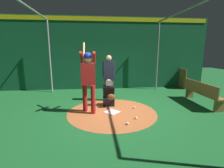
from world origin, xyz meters
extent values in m
plane|color=#195B28|center=(0.00, 0.00, 0.00)|extent=(26.94, 26.94, 0.00)
cylinder|color=#B76033|center=(0.00, 0.00, 0.00)|extent=(2.91, 2.91, 0.01)
cube|color=white|center=(0.00, 0.00, 0.01)|extent=(0.59, 0.59, 0.01)
cylinder|color=maroon|center=(0.03, -0.61, 0.46)|extent=(0.15, 0.15, 0.92)
cylinder|color=maroon|center=(-0.21, -0.88, 0.46)|extent=(0.15, 0.15, 0.92)
cube|color=#B21E1E|center=(-0.09, -0.74, 1.27)|extent=(0.22, 0.44, 0.69)
cylinder|color=#B21E1E|center=(-0.19, -0.55, 1.77)|extent=(0.55, 0.09, 0.43)
cylinder|color=#B21E1E|center=(-0.19, -0.94, 1.77)|extent=(0.55, 0.09, 0.43)
sphere|color=beige|center=(-0.09, -0.74, 1.75)|extent=(0.24, 0.24, 0.24)
sphere|color=navy|center=(-0.09, -0.74, 1.81)|extent=(0.27, 0.27, 0.27)
cylinder|color=tan|center=(-0.31, -0.88, 1.89)|extent=(0.54, 0.06, 0.73)
cube|color=black|center=(-0.74, -0.05, 0.15)|extent=(0.40, 0.40, 0.30)
cube|color=black|center=(-0.70, -0.05, 0.53)|extent=(0.31, 0.40, 0.49)
sphere|color=beige|center=(-0.68, -0.05, 0.87)|extent=(0.23, 0.23, 0.23)
cube|color=gray|center=(-0.57, -0.05, 0.87)|extent=(0.03, 0.20, 0.20)
ellipsoid|color=brown|center=(-0.42, 0.01, 0.40)|extent=(0.12, 0.28, 0.22)
cylinder|color=#4C4C51|center=(-1.32, 0.11, 0.44)|extent=(0.15, 0.15, 0.88)
cylinder|color=#4C4C51|center=(-1.32, -0.09, 0.44)|extent=(0.15, 0.15, 0.88)
cube|color=#1E2338|center=(-1.32, 0.01, 1.23)|extent=(0.22, 0.42, 0.70)
cylinder|color=#1E2338|center=(-1.32, 0.21, 1.29)|extent=(0.09, 0.09, 0.59)
cylinder|color=#1E2338|center=(-1.32, -0.19, 1.29)|extent=(0.09, 0.09, 0.59)
sphere|color=tan|center=(-1.32, 0.01, 1.71)|extent=(0.23, 0.23, 0.23)
cube|color=#145133|center=(-3.61, 0.00, 1.84)|extent=(0.20, 10.94, 3.69)
cube|color=yellow|center=(-3.50, 0.00, 3.54)|extent=(0.03, 10.72, 0.20)
cylinder|color=gray|center=(-3.09, -2.66, 1.70)|extent=(0.08, 0.08, 3.39)
cylinder|color=gray|center=(-3.09, 2.66, 1.70)|extent=(0.08, 0.08, 3.39)
cylinder|color=gray|center=(0.00, 2.66, 3.39)|extent=(6.19, 0.07, 0.07)
cube|color=olive|center=(-3.36, 4.16, 0.53)|extent=(1.06, 0.04, 1.05)
cylinder|color=black|center=(-3.79, 4.22, 0.44)|extent=(0.06, 0.18, 0.88)
cylinder|color=olive|center=(-3.67, 4.22, 0.42)|extent=(0.06, 0.14, 0.84)
cylinder|color=black|center=(-3.55, 4.22, 0.43)|extent=(0.06, 0.16, 0.87)
cylinder|color=tan|center=(-3.43, 4.22, 0.44)|extent=(0.06, 0.19, 0.89)
cylinder|color=tan|center=(-3.31, 4.22, 0.45)|extent=(0.06, 0.15, 0.89)
cylinder|color=tan|center=(-3.19, 4.22, 0.42)|extent=(0.06, 0.20, 0.83)
cylinder|color=tan|center=(-3.07, 4.22, 0.43)|extent=(0.06, 0.14, 0.86)
cylinder|color=black|center=(-2.95, 4.22, 0.44)|extent=(0.06, 0.19, 0.87)
cube|color=olive|center=(-0.50, 3.50, 0.42)|extent=(1.94, 0.36, 0.05)
cube|color=olive|center=(-0.50, 3.34, 0.65)|extent=(1.94, 0.04, 0.40)
cube|color=olive|center=(-1.35, 3.50, 0.20)|extent=(0.08, 0.32, 0.40)
cube|color=olive|center=(0.34, 3.50, 0.20)|extent=(0.08, 0.32, 0.40)
sphere|color=white|center=(0.98, 0.32, 0.04)|extent=(0.07, 0.07, 0.07)
sphere|color=white|center=(0.63, 0.65, 0.04)|extent=(0.07, 0.07, 0.07)
sphere|color=white|center=(-0.28, 0.81, 0.04)|extent=(0.07, 0.07, 0.07)
camera|label=1|loc=(5.06, -0.54, 1.98)|focal=26.21mm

